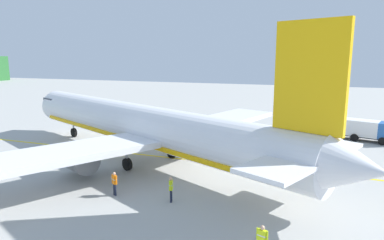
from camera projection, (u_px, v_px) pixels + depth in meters
The scene contains 7 objects.
airliner_foreground at pixel (144, 127), 31.69m from camera, with size 33.00×39.13×11.90m.
service_truck_fuel at pixel (365, 129), 40.00m from camera, with size 3.94×6.82×2.44m.
crew_marshaller at pixel (262, 239), 16.78m from camera, with size 0.36×0.60×1.70m.
crew_loader_left at pixel (171, 187), 23.19m from camera, with size 0.61×0.33×1.79m.
crew_loader_right at pixel (114, 182), 24.29m from camera, with size 0.43×0.55×1.75m.
crew_supervisor at pixel (273, 153), 31.80m from camera, with size 0.32×0.62×1.62m.
apron_guide_line at pixel (196, 160), 32.64m from camera, with size 0.30×60.00×0.01m, color yellow.
Camera 1 is at (-0.39, 6.93, 9.85)m, focal length 31.88 mm.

